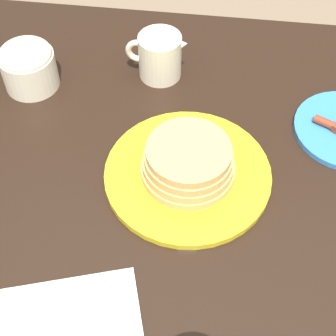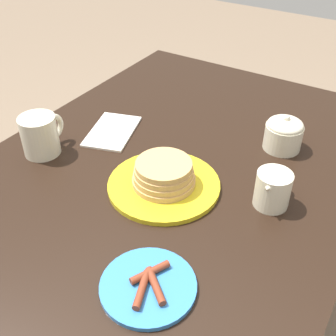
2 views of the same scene
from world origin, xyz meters
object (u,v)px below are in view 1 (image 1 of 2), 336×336
pancake_plate (191,167)px  napkin (73,320)px  creamer_pitcher (162,56)px  sugar_bowl (30,65)px

pancake_plate → napkin: 0.28m
creamer_pitcher → sugar_bowl: 0.23m
creamer_pitcher → pancake_plate: bearing=107.9°
creamer_pitcher → napkin: creamer_pitcher is taller
pancake_plate → sugar_bowl: 0.35m
pancake_plate → napkin: size_ratio=1.26×
pancake_plate → sugar_bowl: bearing=-30.1°
pancake_plate → napkin: pancake_plate is taller
pancake_plate → sugar_bowl: (0.30, -0.17, 0.02)m
creamer_pitcher → sugar_bowl: bearing=13.9°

